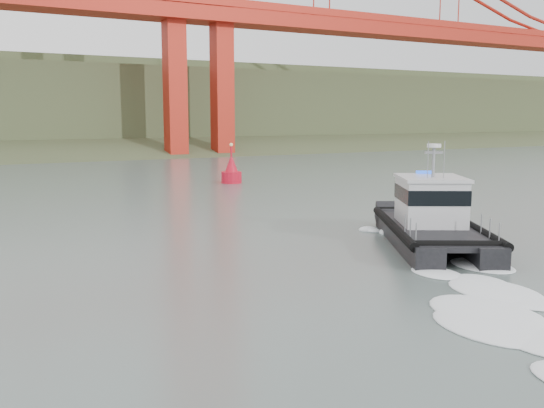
% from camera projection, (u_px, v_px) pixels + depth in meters
% --- Properties ---
extents(ground, '(400.00, 400.00, 0.00)m').
position_uv_depth(ground, '(419.00, 292.00, 21.97)').
color(ground, '#54645E').
rests_on(ground, ground).
extents(headlands, '(500.00, 105.36, 27.12)m').
position_uv_depth(headlands, '(15.00, 113.00, 129.75)').
color(headlands, '#3A4A2A').
rests_on(headlands, ground).
extents(patrol_boat, '(8.68, 11.19, 5.18)m').
position_uv_depth(patrol_boat, '(431.00, 219.00, 30.01)').
color(patrol_boat, black).
rests_on(patrol_boat, ground).
extents(nav_buoy, '(1.94, 1.94, 4.05)m').
position_uv_depth(nav_buoy, '(231.00, 172.00, 57.96)').
color(nav_buoy, red).
rests_on(nav_buoy, ground).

